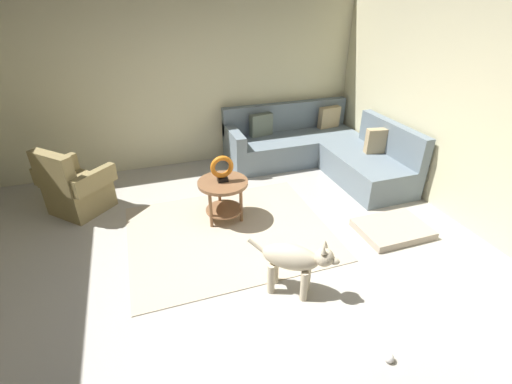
% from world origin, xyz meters
% --- Properties ---
extents(ground_plane, '(6.00, 6.00, 0.10)m').
position_xyz_m(ground_plane, '(0.00, 0.00, -0.05)').
color(ground_plane, '#B7B2A8').
extents(wall_back, '(6.00, 0.12, 2.70)m').
position_xyz_m(wall_back, '(0.00, 2.94, 1.35)').
color(wall_back, beige).
rests_on(wall_back, ground_plane).
extents(wall_right, '(0.12, 6.00, 2.70)m').
position_xyz_m(wall_right, '(2.94, 0.00, 1.35)').
color(wall_right, beige).
rests_on(wall_right, ground_plane).
extents(area_rug, '(2.30, 1.90, 0.01)m').
position_xyz_m(area_rug, '(0.15, 0.70, 0.01)').
color(area_rug, '#BCAD93').
rests_on(area_rug, ground_plane).
extents(sectional_couch, '(2.20, 2.25, 0.88)m').
position_xyz_m(sectional_couch, '(1.99, 2.01, 0.29)').
color(sectional_couch, slate).
rests_on(sectional_couch, ground_plane).
extents(armchair, '(0.99, 0.99, 0.88)m').
position_xyz_m(armchair, '(-1.55, 1.80, 0.32)').
color(armchair, olive).
rests_on(armchair, ground_plane).
extents(side_table, '(0.60, 0.60, 0.54)m').
position_xyz_m(side_table, '(0.17, 0.99, 0.42)').
color(side_table, brown).
rests_on(side_table, ground_plane).
extents(torus_sculpture, '(0.28, 0.08, 0.33)m').
position_xyz_m(torus_sculpture, '(0.17, 0.99, 0.71)').
color(torus_sculpture, black).
rests_on(torus_sculpture, side_table).
extents(dog_bed_mat, '(0.80, 0.60, 0.09)m').
position_xyz_m(dog_bed_mat, '(1.98, 0.08, 0.04)').
color(dog_bed_mat, '#B2A38E').
rests_on(dog_bed_mat, ground_plane).
extents(dog, '(0.71, 0.55, 0.63)m').
position_xyz_m(dog, '(0.47, -0.42, 0.38)').
color(dog, beige).
rests_on(dog, ground_plane).
extents(dog_toy_ball, '(0.08, 0.08, 0.08)m').
position_xyz_m(dog_toy_ball, '(0.86, -1.34, 0.04)').
color(dog_toy_ball, silver).
rests_on(dog_toy_ball, ground_plane).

